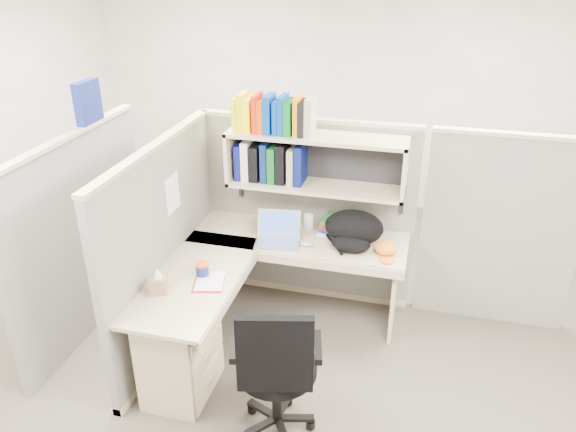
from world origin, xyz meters
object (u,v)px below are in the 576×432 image
(desk, at_px, (215,321))
(snack_canister, at_px, (202,269))
(task_chair, at_px, (277,390))
(laptop, at_px, (277,230))
(backpack, at_px, (353,231))

(desk, height_order, snack_canister, snack_canister)
(desk, bearing_deg, task_chair, -39.38)
(laptop, distance_m, snack_canister, 0.70)
(backpack, bearing_deg, task_chair, -115.11)
(backpack, height_order, snack_canister, backpack)
(desk, distance_m, task_chair, 0.77)
(desk, relative_size, snack_canister, 17.93)
(desk, distance_m, laptop, 0.86)
(snack_canister, distance_m, task_chair, 1.03)
(backpack, distance_m, snack_canister, 1.20)
(snack_canister, relative_size, task_chair, 0.09)
(laptop, bearing_deg, task_chair, -82.60)
(desk, distance_m, backpack, 1.25)
(desk, height_order, backpack, backpack)
(laptop, bearing_deg, snack_canister, -132.38)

